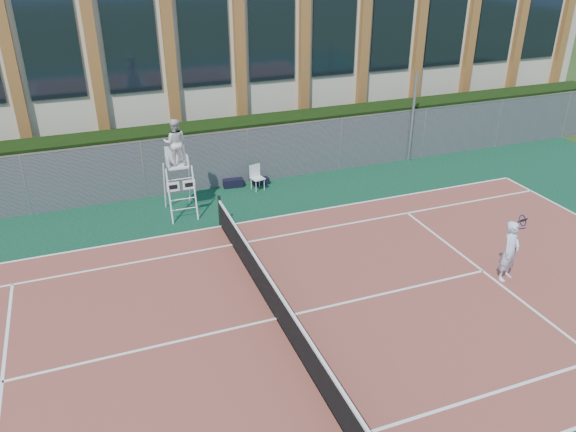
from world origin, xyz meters
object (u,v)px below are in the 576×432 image
object	(u,v)px
steel_pole	(412,118)
tennis_player	(510,251)
umpire_chair	(175,145)
plastic_chair	(256,175)

from	to	relation	value
steel_pole	tennis_player	bearing A→B (deg)	-105.37
umpire_chair	tennis_player	size ratio (longest dim) A/B	1.92
steel_pole	tennis_player	distance (m)	9.63
steel_pole	plastic_chair	size ratio (longest dim) A/B	3.97
umpire_chair	plastic_chair	xyz separation A→B (m)	(3.14, 1.04, -1.95)
plastic_chair	steel_pole	bearing A→B (deg)	4.85
steel_pole	umpire_chair	world-z (taller)	steel_pole
tennis_player	plastic_chair	bearing A→B (deg)	118.27
umpire_chair	tennis_player	xyz separation A→B (m)	(7.78, -7.58, -1.60)
steel_pole	plastic_chair	world-z (taller)	steel_pole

